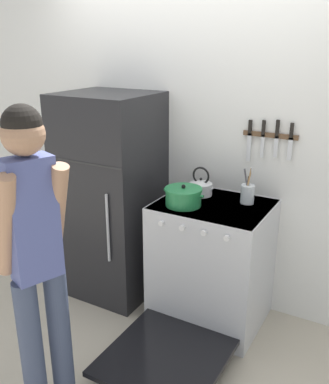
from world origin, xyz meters
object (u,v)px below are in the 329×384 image
(dutch_oven_pot, at_px, (183,197))
(utensil_jar, at_px, (248,193))
(stove_range, at_px, (209,265))
(refrigerator, at_px, (111,197))
(tea_kettle, at_px, (201,187))
(person, at_px, (36,252))

(dutch_oven_pot, xyz_separation_m, utensil_jar, (0.36, 0.26, 0.01))
(stove_range, bearing_deg, utensil_jar, 41.90)
(stove_range, xyz_separation_m, utensil_jar, (0.19, 0.17, 0.53))
(refrigerator, distance_m, dutch_oven_pot, 0.73)
(stove_range, distance_m, utensil_jar, 0.59)
(tea_kettle, bearing_deg, stove_range, -46.06)
(tea_kettle, height_order, person, person)
(refrigerator, bearing_deg, person, -70.13)
(person, bearing_deg, dutch_oven_pot, 6.11)
(stove_range, relative_size, person, 0.80)
(dutch_oven_pot, height_order, person, person)
(person, bearing_deg, stove_range, -0.60)
(stove_range, bearing_deg, tea_kettle, 133.94)
(stove_range, relative_size, dutch_oven_pot, 4.58)
(refrigerator, height_order, tea_kettle, refrigerator)
(refrigerator, height_order, dutch_oven_pot, refrigerator)
(refrigerator, xyz_separation_m, dutch_oven_pot, (0.70, -0.12, 0.17))
(dutch_oven_pot, relative_size, person, 0.17)
(dutch_oven_pot, height_order, utensil_jar, utensil_jar)
(stove_range, relative_size, utensil_jar, 5.26)
(dutch_oven_pot, bearing_deg, person, -103.79)
(tea_kettle, relative_size, person, 0.12)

